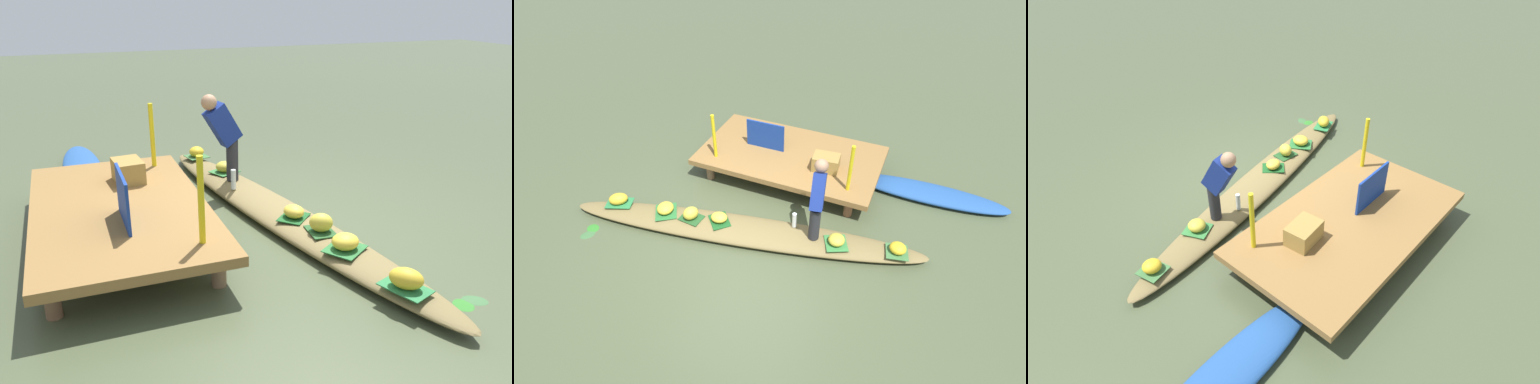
# 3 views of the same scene
# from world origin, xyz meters

# --- Properties ---
(canal_water) EXTENTS (40.00, 40.00, 0.00)m
(canal_water) POSITION_xyz_m (0.00, 0.00, 0.00)
(canal_water) COLOR #495337
(canal_water) RESTS_ON ground
(dock_platform) EXTENTS (3.20, 1.80, 0.42)m
(dock_platform) POSITION_xyz_m (0.11, 1.81, 0.37)
(dock_platform) COLOR olive
(dock_platform) RESTS_ON ground
(vendor_boat) EXTENTS (5.61, 1.69, 0.18)m
(vendor_boat) POSITION_xyz_m (0.00, 0.00, 0.09)
(vendor_boat) COLOR olive
(vendor_boat) RESTS_ON ground
(moored_boat) EXTENTS (2.63, 0.60, 0.18)m
(moored_boat) POSITION_xyz_m (2.55, 2.07, 0.09)
(moored_boat) COLOR #234F94
(moored_boat) RESTS_ON ground
(leaf_mat_0) EXTENTS (0.48, 0.40, 0.01)m
(leaf_mat_0) POSITION_xyz_m (-2.07, -0.30, 0.19)
(leaf_mat_0) COLOR #2A7940
(leaf_mat_0) RESTS_ON vendor_boat
(banana_bunch_0) EXTENTS (0.36, 0.35, 0.18)m
(banana_bunch_0) POSITION_xyz_m (-2.07, -0.30, 0.28)
(banana_bunch_0) COLOR gold
(banana_bunch_0) RESTS_ON vendor_boat
(leaf_mat_1) EXTENTS (0.45, 0.45, 0.01)m
(leaf_mat_1) POSITION_xyz_m (-0.37, -0.03, 0.19)
(leaf_mat_1) COLOR #195221
(leaf_mat_1) RESTS_ON vendor_boat
(banana_bunch_1) EXTENTS (0.29, 0.26, 0.14)m
(banana_bunch_1) POSITION_xyz_m (-0.37, -0.03, 0.26)
(banana_bunch_1) COLOR gold
(banana_bunch_1) RESTS_ON vendor_boat
(leaf_mat_2) EXTENTS (0.37, 0.29, 0.01)m
(leaf_mat_2) POSITION_xyz_m (-0.80, -0.15, 0.19)
(leaf_mat_2) COLOR #245125
(leaf_mat_2) RESTS_ON vendor_boat
(banana_bunch_2) EXTENTS (0.29, 0.31, 0.20)m
(banana_bunch_2) POSITION_xyz_m (-0.80, -0.15, 0.29)
(banana_bunch_2) COLOR gold
(banana_bunch_2) RESTS_ON vendor_boat
(leaf_mat_3) EXTENTS (0.43, 0.44, 0.01)m
(leaf_mat_3) POSITION_xyz_m (1.43, 0.21, 0.19)
(leaf_mat_3) COLOR #357B3B
(leaf_mat_3) RESTS_ON vendor_boat
(banana_bunch_3) EXTENTS (0.34, 0.34, 0.15)m
(banana_bunch_3) POSITION_xyz_m (1.43, 0.21, 0.26)
(banana_bunch_3) COLOR gold
(banana_bunch_3) RESTS_ON vendor_boat
(leaf_mat_4) EXTENTS (0.49, 0.50, 0.01)m
(leaf_mat_4) POSITION_xyz_m (-1.25, -0.18, 0.19)
(leaf_mat_4) COLOR #2A6E33
(leaf_mat_4) RESTS_ON vendor_boat
(banana_bunch_4) EXTENTS (0.28, 0.30, 0.16)m
(banana_bunch_4) POSITION_xyz_m (-1.25, -0.18, 0.27)
(banana_bunch_4) COLOR yellow
(banana_bunch_4) RESTS_ON vendor_boat
(leaf_mat_5) EXTENTS (0.37, 0.37, 0.01)m
(leaf_mat_5) POSITION_xyz_m (2.28, 0.39, 0.19)
(leaf_mat_5) COLOR #3D703B
(leaf_mat_5) RESTS_ON vendor_boat
(banana_bunch_5) EXTENTS (0.30, 0.28, 0.15)m
(banana_bunch_5) POSITION_xyz_m (2.28, 0.39, 0.26)
(banana_bunch_5) COLOR gold
(banana_bunch_5) RESTS_ON vendor_boat
(vendor_person) EXTENTS (0.27, 0.55, 1.18)m
(vendor_person) POSITION_xyz_m (1.06, 0.33, 0.86)
(vendor_person) COLOR #28282D
(vendor_person) RESTS_ON vendor_boat
(water_bottle) EXTENTS (0.06, 0.06, 0.26)m
(water_bottle) POSITION_xyz_m (0.74, 0.31, 0.31)
(water_bottle) COLOR silver
(water_bottle) RESTS_ON vendor_boat
(market_banner) EXTENTS (0.71, 0.04, 0.51)m
(market_banner) POSITION_xyz_m (-0.39, 1.81, 0.68)
(market_banner) COLOR navy
(market_banner) RESTS_ON dock_platform
(railing_post_west) EXTENTS (0.06, 0.06, 0.82)m
(railing_post_west) POSITION_xyz_m (-1.09, 1.21, 0.84)
(railing_post_west) COLOR yellow
(railing_post_west) RESTS_ON dock_platform
(railing_post_east) EXTENTS (0.06, 0.06, 0.82)m
(railing_post_east) POSITION_xyz_m (1.31, 1.21, 0.84)
(railing_post_east) COLOR yellow
(railing_post_east) RESTS_ON dock_platform
(produce_crate) EXTENTS (0.47, 0.36, 0.26)m
(produce_crate) POSITION_xyz_m (0.82, 1.60, 0.56)
(produce_crate) COLOR olive
(produce_crate) RESTS_ON dock_platform
(drifting_plant_0) EXTENTS (0.26, 0.28, 0.01)m
(drifting_plant_0) POSITION_xyz_m (-2.22, -0.95, 0.00)
(drifting_plant_0) COLOR #3C693A
(drifting_plant_0) RESTS_ON ground
(drifting_plant_1) EXTENTS (0.25, 0.23, 0.01)m
(drifting_plant_1) POSITION_xyz_m (-2.24, -0.81, 0.00)
(drifting_plant_1) COLOR #307B28
(drifting_plant_1) RESTS_ON ground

